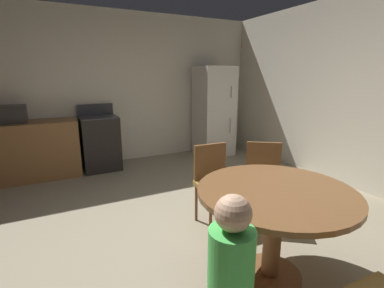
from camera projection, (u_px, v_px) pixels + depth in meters
The scene contains 10 objects.
ground_plane at pixel (193, 246), 2.66m from camera, with size 14.00×14.00×0.00m, color gray.
wall_back at pixel (115, 89), 5.08m from camera, with size 5.78×0.12×2.70m, color silver.
wall_right at pixel (363, 93), 3.83m from camera, with size 0.12×5.66×2.70m, color silver.
kitchen_counter at pixel (14, 152), 4.23m from camera, with size 1.85×0.60×0.90m, color olive.
oven_range at pixel (100, 142), 4.78m from camera, with size 0.60×0.60×1.10m.
refrigerator at pixel (214, 111), 5.60m from camera, with size 0.68×0.68×1.76m.
microwave at pixel (10, 114), 4.10m from camera, with size 0.44×0.32×0.26m, color #2D2B28.
dining_table at pixel (275, 208), 2.13m from camera, with size 1.19×1.19×0.76m.
chair_north at pixel (215, 179), 3.00m from camera, with size 0.42×0.42×0.87m.
chair_northeast at pixel (263, 177), 3.07m from camera, with size 0.56×0.56×0.87m.
Camera 1 is at (-1.05, -2.09, 1.60)m, focal length 26.01 mm.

